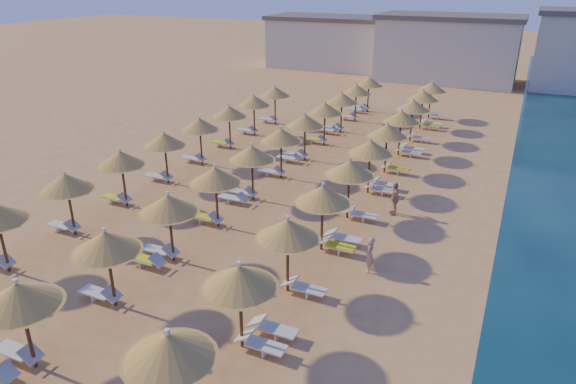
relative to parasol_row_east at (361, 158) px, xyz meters
The scene contains 8 objects.
ground 7.85m from the parasol_row_east, 112.67° to the right, with size 220.00×220.00×0.00m, color tan.
hotel_blocks 38.92m from the parasol_row_east, 90.02° to the left, with size 47.41×11.54×8.10m.
parasol_row_east is the anchor object (origin of this frame).
parasol_row_west 5.43m from the parasol_row_east, behind, with size 2.55×42.11×3.23m.
parasol_row_inland 11.14m from the parasol_row_east, behind, with size 2.55×27.72×3.23m.
loungers 4.96m from the parasol_row_east, behind, with size 14.29×40.14×0.66m.
beachgoer_a 7.01m from the parasol_row_east, 68.58° to the right, with size 0.57×0.38×1.57m, color tan.
beachgoer_c 2.71m from the parasol_row_east, 10.33° to the right, with size 1.03×0.43×1.76m, color tan.
Camera 1 is at (10.00, -17.56, 11.42)m, focal length 32.00 mm.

